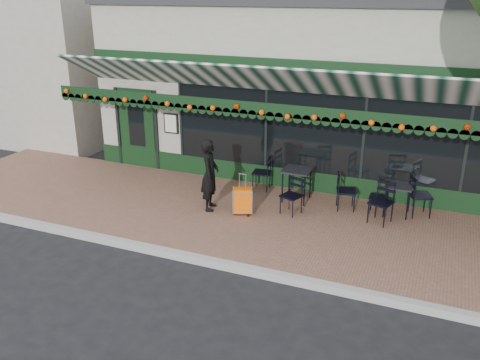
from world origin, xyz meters
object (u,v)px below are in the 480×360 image
at_px(chair_b_front, 291,196).
at_px(chair_a_right, 420,196).
at_px(chair_b_left, 262,173).
at_px(chair_a_front, 381,203).
at_px(suitcase, 243,201).
at_px(chair_a_left, 378,198).
at_px(cafe_table_b, 297,172).
at_px(chair_b_right, 346,191).
at_px(cafe_table_a, 399,188).
at_px(woman, 210,175).

bearing_deg(chair_b_front, chair_a_right, 39.23).
relative_size(chair_a_right, chair_b_left, 1.06).
distance_m(chair_a_front, chair_b_left, 3.14).
height_order(suitcase, chair_a_left, suitcase).
height_order(cafe_table_b, chair_b_right, chair_b_right).
bearing_deg(chair_b_left, chair_a_left, 74.38).
height_order(suitcase, chair_a_front, suitcase).
xyz_separation_m(chair_a_left, chair_a_right, (0.87, 0.27, 0.08)).
xyz_separation_m(suitcase, chair_b_front, (0.98, 0.45, 0.09)).
distance_m(chair_b_left, chair_b_right, 2.24).
distance_m(cafe_table_a, chair_a_left, 0.50).
bearing_deg(chair_a_right, chair_b_right, 77.57).
bearing_deg(woman, cafe_table_b, -69.19).
relative_size(cafe_table_a, cafe_table_b, 0.89).
bearing_deg(cafe_table_a, chair_a_right, 14.85).
height_order(woman, chair_b_front, woman).
distance_m(chair_a_right, chair_a_front, 1.04).
xyz_separation_m(woman, cafe_table_b, (1.68, 1.22, -0.12)).
height_order(woman, cafe_table_a, woman).
height_order(suitcase, chair_b_front, suitcase).
relative_size(woman, chair_a_left, 2.13).
distance_m(chair_a_right, chair_b_front, 2.84).
relative_size(cafe_table_a, chair_b_right, 0.81).
height_order(chair_a_right, chair_b_right, chair_a_right).
bearing_deg(suitcase, chair_a_front, -7.48).
height_order(cafe_table_a, chair_b_right, chair_b_right).
bearing_deg(chair_a_front, suitcase, -148.16).
bearing_deg(chair_b_left, chair_a_right, 80.33).
relative_size(woman, chair_a_front, 1.82).
bearing_deg(chair_b_left, cafe_table_a, 77.92).
height_order(woman, suitcase, woman).
relative_size(chair_a_left, chair_b_left, 0.89).
xyz_separation_m(cafe_table_a, chair_a_left, (-0.41, -0.15, -0.24)).
bearing_deg(woman, chair_b_front, -91.17).
distance_m(woman, cafe_table_a, 4.19).
relative_size(cafe_table_b, chair_b_left, 0.90).
bearing_deg(chair_b_left, woman, -30.70).
distance_m(suitcase, chair_a_front, 2.99).
bearing_deg(chair_b_right, chair_a_left, -105.43).
bearing_deg(suitcase, chair_b_left, 73.21).
relative_size(cafe_table_a, chair_b_left, 0.80).
relative_size(woman, chair_b_right, 1.90).
bearing_deg(chair_a_right, cafe_table_a, 82.26).
xyz_separation_m(chair_a_right, chair_b_front, (-2.66, -0.99, -0.05)).
xyz_separation_m(chair_a_right, chair_a_front, (-0.75, -0.71, -0.01)).
bearing_deg(chair_a_front, chair_a_right, 61.40).
distance_m(cafe_table_b, chair_b_front, 0.83).
relative_size(cafe_table_b, chair_a_front, 0.86).
xyz_separation_m(chair_b_left, chair_b_right, (2.20, -0.42, -0.00)).
bearing_deg(chair_a_right, cafe_table_b, 71.82).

